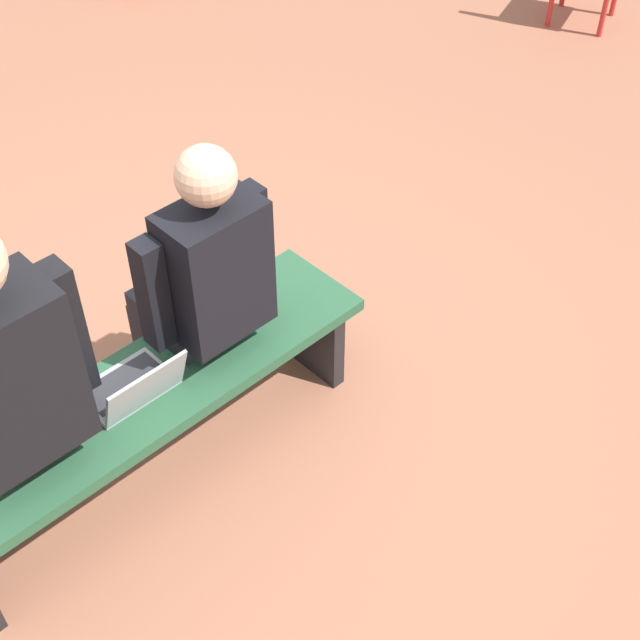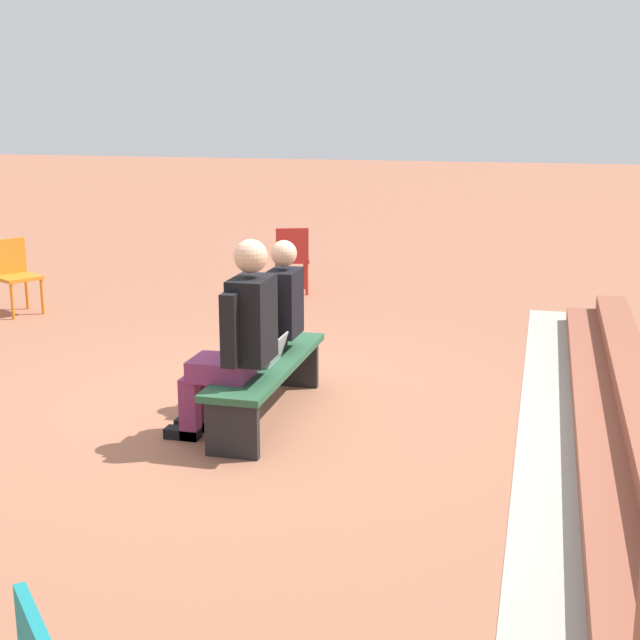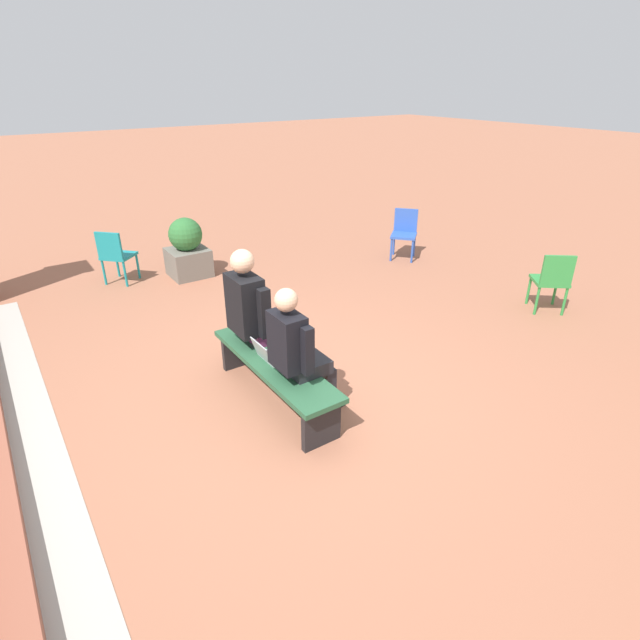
{
  "view_description": "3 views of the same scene",
  "coord_description": "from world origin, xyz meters",
  "px_view_note": "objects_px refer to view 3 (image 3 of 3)",
  "views": [
    {
      "loc": [
        1.13,
        2.14,
        2.82
      ],
      "look_at": [
        -0.42,
        0.53,
        0.68
      ],
      "focal_mm": 50.0,
      "sensor_mm": 36.0,
      "label": 1
    },
    {
      "loc": [
        6.24,
        2.14,
        2.35
      ],
      "look_at": [
        -0.48,
        0.44,
        0.64
      ],
      "focal_mm": 50.0,
      "sensor_mm": 36.0,
      "label": 2
    },
    {
      "loc": [
        -3.53,
        2.14,
        2.9
      ],
      "look_at": [
        -0.36,
        -0.03,
        1.02
      ],
      "focal_mm": 28.0,
      "sensor_mm": 36.0,
      "label": 3
    }
  ],
  "objects_px": {
    "person_adult": "(256,313)",
    "planter": "(187,249)",
    "plastic_chair_mid_courtyard": "(552,279)",
    "person_student": "(298,350)",
    "plastic_chair_by_pillar": "(404,231)",
    "plastic_chair_foreground": "(115,254)",
    "bench": "(274,369)",
    "laptop": "(270,355)"
  },
  "relations": [
    {
      "from": "planter",
      "to": "laptop",
      "type": "bearing_deg",
      "value": 170.97
    },
    {
      "from": "bench",
      "to": "plastic_chair_by_pillar",
      "type": "bearing_deg",
      "value": -58.06
    },
    {
      "from": "plastic_chair_by_pillar",
      "to": "plastic_chair_foreground",
      "type": "xyz_separation_m",
      "value": [
        1.56,
        4.48,
        0.0
      ]
    },
    {
      "from": "plastic_chair_mid_courtyard",
      "to": "planter",
      "type": "distance_m",
      "value": 5.37
    },
    {
      "from": "person_student",
      "to": "plastic_chair_mid_courtyard",
      "type": "xyz_separation_m",
      "value": [
        0.05,
        -4.02,
        -0.23
      ]
    },
    {
      "from": "plastic_chair_by_pillar",
      "to": "bench",
      "type": "bearing_deg",
      "value": 121.94
    },
    {
      "from": "person_adult",
      "to": "plastic_chair_mid_courtyard",
      "type": "bearing_deg",
      "value": -100.51
    },
    {
      "from": "bench",
      "to": "laptop",
      "type": "relative_size",
      "value": 5.62
    },
    {
      "from": "person_student",
      "to": "plastic_chair_foreground",
      "type": "height_order",
      "value": "person_student"
    },
    {
      "from": "plastic_chair_mid_courtyard",
      "to": "person_student",
      "type": "bearing_deg",
      "value": 90.75
    },
    {
      "from": "plastic_chair_by_pillar",
      "to": "planter",
      "type": "xyz_separation_m",
      "value": [
        1.27,
        3.46,
        -0.04
      ]
    },
    {
      "from": "person_student",
      "to": "plastic_chair_by_pillar",
      "type": "distance_m",
      "value": 4.9
    },
    {
      "from": "laptop",
      "to": "plastic_chair_by_pillar",
      "type": "relative_size",
      "value": 0.38
    },
    {
      "from": "laptop",
      "to": "plastic_chair_foreground",
      "type": "relative_size",
      "value": 0.38
    },
    {
      "from": "plastic_chair_foreground",
      "to": "plastic_chair_by_pillar",
      "type": "bearing_deg",
      "value": -109.21
    },
    {
      "from": "person_student",
      "to": "plastic_chair_mid_courtyard",
      "type": "bearing_deg",
      "value": -89.25
    },
    {
      "from": "plastic_chair_foreground",
      "to": "person_adult",
      "type": "bearing_deg",
      "value": -171.95
    },
    {
      "from": "bench",
      "to": "plastic_chair_by_pillar",
      "type": "height_order",
      "value": "plastic_chair_by_pillar"
    },
    {
      "from": "person_adult",
      "to": "planter",
      "type": "relative_size",
      "value": 1.54
    },
    {
      "from": "bench",
      "to": "plastic_chair_by_pillar",
      "type": "xyz_separation_m",
      "value": [
        2.52,
        -4.05,
        0.13
      ]
    },
    {
      "from": "person_adult",
      "to": "bench",
      "type": "bearing_deg",
      "value": 170.99
    },
    {
      "from": "planter",
      "to": "person_adult",
      "type": "bearing_deg",
      "value": 171.29
    },
    {
      "from": "bench",
      "to": "plastic_chair_foreground",
      "type": "height_order",
      "value": "plastic_chair_foreground"
    },
    {
      "from": "person_adult",
      "to": "laptop",
      "type": "bearing_deg",
      "value": 168.42
    },
    {
      "from": "bench",
      "to": "person_adult",
      "type": "relative_size",
      "value": 1.25
    },
    {
      "from": "plastic_chair_by_pillar",
      "to": "planter",
      "type": "bearing_deg",
      "value": 69.78
    },
    {
      "from": "plastic_chair_foreground",
      "to": "plastic_chair_mid_courtyard",
      "type": "bearing_deg",
      "value": -133.99
    },
    {
      "from": "person_student",
      "to": "plastic_chair_mid_courtyard",
      "type": "relative_size",
      "value": 1.57
    },
    {
      "from": "person_adult",
      "to": "planter",
      "type": "bearing_deg",
      "value": -8.71
    },
    {
      "from": "person_adult",
      "to": "planter",
      "type": "xyz_separation_m",
      "value": [
        3.33,
        -0.51,
        -0.32
      ]
    },
    {
      "from": "person_student",
      "to": "laptop",
      "type": "relative_size",
      "value": 4.12
    },
    {
      "from": "bench",
      "to": "person_student",
      "type": "relative_size",
      "value": 1.37
    },
    {
      "from": "plastic_chair_foreground",
      "to": "bench",
      "type": "bearing_deg",
      "value": -173.86
    },
    {
      "from": "laptop",
      "to": "planter",
      "type": "bearing_deg",
      "value": -9.03
    },
    {
      "from": "bench",
      "to": "plastic_chair_mid_courtyard",
      "type": "height_order",
      "value": "plastic_chair_mid_courtyard"
    },
    {
      "from": "person_student",
      "to": "plastic_chair_by_pillar",
      "type": "height_order",
      "value": "person_student"
    },
    {
      "from": "person_adult",
      "to": "laptop",
      "type": "xyz_separation_m",
      "value": [
        -0.42,
        0.09,
        -0.26
      ]
    },
    {
      "from": "laptop",
      "to": "plastic_chair_foreground",
      "type": "height_order",
      "value": "plastic_chair_foreground"
    },
    {
      "from": "laptop",
      "to": "planter",
      "type": "xyz_separation_m",
      "value": [
        3.75,
        -0.6,
        -0.06
      ]
    },
    {
      "from": "plastic_chair_mid_courtyard",
      "to": "plastic_chair_foreground",
      "type": "distance_m",
      "value": 6.29
    },
    {
      "from": "person_adult",
      "to": "planter",
      "type": "distance_m",
      "value": 3.39
    },
    {
      "from": "person_student",
      "to": "plastic_chair_foreground",
      "type": "xyz_separation_m",
      "value": [
        4.42,
        0.51,
        -0.23
      ]
    }
  ]
}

